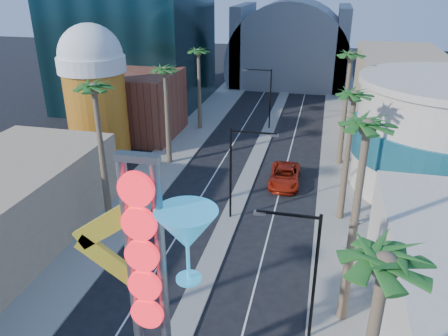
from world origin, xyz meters
TOP-DOWN VIEW (x-y plane):
  - sidewalk_west at (-9.50, 35.00)m, footprint 5.00×100.00m
  - sidewalk_east at (9.50, 35.00)m, footprint 5.00×100.00m
  - median at (0.00, 38.00)m, footprint 1.60×84.00m
  - brick_filler_west at (-16.00, 38.00)m, footprint 10.00×10.00m
  - filler_east at (16.00, 48.00)m, footprint 10.00×20.00m
  - beer_mug at (-17.00, 30.00)m, footprint 7.00×7.00m
  - turquoise_building at (18.00, 30.00)m, footprint 16.60×16.60m
  - canopy at (0.00, 72.00)m, footprint 22.00×16.00m
  - neon_sign at (0.82, 2.96)m, footprint 6.53×2.60m
  - streetlight_0 at (0.55, 20.00)m, footprint 3.79×0.25m
  - streetlight_1 at (-0.55, 44.00)m, footprint 3.79×0.25m
  - streetlight_2 at (6.72, 8.00)m, footprint 3.45×0.25m
  - palm_1 at (-9.00, 16.00)m, footprint 2.40×2.40m
  - palm_2 at (-9.00, 30.00)m, footprint 2.40×2.40m
  - palm_3 at (-9.00, 42.00)m, footprint 2.40×2.40m
  - palm_4 at (9.00, 0.00)m, footprint 2.40×2.40m
  - palm_5 at (9.00, 10.00)m, footprint 2.40×2.40m
  - palm_6 at (9.00, 22.00)m, footprint 2.40×2.40m
  - palm_7 at (9.00, 34.00)m, footprint 2.40×2.40m
  - red_pickup at (3.76, 27.68)m, footprint 3.05×6.26m
  - pedestrian_b at (10.14, 21.29)m, footprint 1.16×1.03m

SIDE VIEW (x-z plane):
  - sidewalk_west at x=-9.50m, z-range 0.00..0.15m
  - sidewalk_east at x=9.50m, z-range 0.00..0.15m
  - median at x=0.00m, z-range 0.00..0.15m
  - red_pickup at x=3.76m, z-range 0.00..1.71m
  - pedestrian_b at x=10.14m, z-range 0.15..2.13m
  - brick_filler_west at x=-16.00m, z-range 0.00..8.00m
  - canopy at x=0.00m, z-range -6.69..15.31m
  - streetlight_2 at x=6.72m, z-range 0.83..8.83m
  - streetlight_0 at x=0.55m, z-range 0.88..8.88m
  - streetlight_1 at x=-0.55m, z-range 0.88..8.88m
  - filler_east at x=16.00m, z-range 0.00..10.00m
  - turquoise_building at x=18.00m, z-range -0.05..10.55m
  - neon_sign at x=0.82m, z-range 1.03..13.58m
  - beer_mug at x=-17.00m, z-range 0.59..15.09m
  - palm_2 at x=-9.00m, z-range 3.88..15.08m
  - palm_3 at x=-9.00m, z-range 3.88..15.08m
  - palm_6 at x=9.00m, z-range 4.08..15.78m
  - palm_4 at x=9.00m, z-range 4.28..16.48m
  - palm_1 at x=-9.00m, z-range 4.47..17.17m
  - palm_7 at x=9.00m, z-range 4.47..17.17m
  - palm_5 at x=9.00m, z-range 4.67..17.87m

